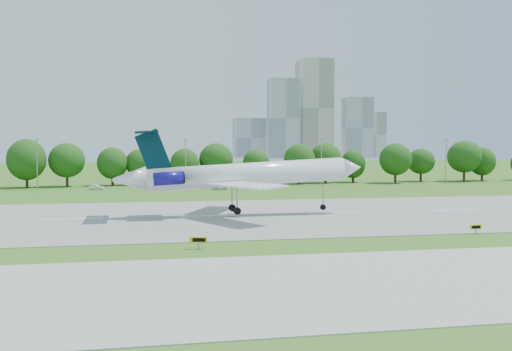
# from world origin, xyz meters

# --- Properties ---
(ground) EXTENTS (600.00, 600.00, 0.00)m
(ground) POSITION_xyz_m (0.00, 0.00, 0.00)
(ground) COLOR #396C1C
(ground) RESTS_ON ground
(runway) EXTENTS (400.00, 45.00, 0.08)m
(runway) POSITION_xyz_m (0.00, 25.00, 0.04)
(runway) COLOR gray
(runway) RESTS_ON ground
(taxiway) EXTENTS (400.00, 23.00, 0.08)m
(taxiway) POSITION_xyz_m (0.00, -18.00, 0.04)
(taxiway) COLOR #ADADA8
(taxiway) RESTS_ON ground
(tree_line) EXTENTS (288.40, 8.40, 10.40)m
(tree_line) POSITION_xyz_m (0.00, 92.00, 6.19)
(tree_line) COLOR #382314
(tree_line) RESTS_ON ground
(light_poles) EXTENTS (175.90, 0.25, 12.19)m
(light_poles) POSITION_xyz_m (-2.50, 82.00, 6.34)
(light_poles) COLOR gray
(light_poles) RESTS_ON ground
(skyline) EXTENTS (127.00, 52.00, 80.00)m
(skyline) POSITION_xyz_m (100.16, 390.61, 30.46)
(skyline) COLOR #B2B2B7
(skyline) RESTS_ON ground
(airliner) EXTENTS (38.41, 27.99, 12.70)m
(airliner) POSITION_xyz_m (-16.10, 24.94, 6.32)
(airliner) COLOR white
(airliner) RESTS_ON ground
(taxi_sign_left) EXTENTS (1.81, 0.63, 1.28)m
(taxi_sign_left) POSITION_xyz_m (-23.87, -1.40, 0.94)
(taxi_sign_left) COLOR gray
(taxi_sign_left) RESTS_ON ground
(taxi_sign_centre) EXTENTS (1.60, 0.37, 1.12)m
(taxi_sign_centre) POSITION_xyz_m (9.96, 2.46, 0.83)
(taxi_sign_centre) COLOR gray
(taxi_sign_centre) RESTS_ON ground
(service_vehicle_a) EXTENTS (3.76, 2.00, 1.18)m
(service_vehicle_a) POSITION_xyz_m (-41.45, 80.32, 0.59)
(service_vehicle_a) COLOR silver
(service_vehicle_a) RESTS_ON ground
(service_vehicle_b) EXTENTS (4.03, 2.26, 1.29)m
(service_vehicle_b) POSITION_xyz_m (-12.38, 74.78, 0.65)
(service_vehicle_b) COLOR silver
(service_vehicle_b) RESTS_ON ground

